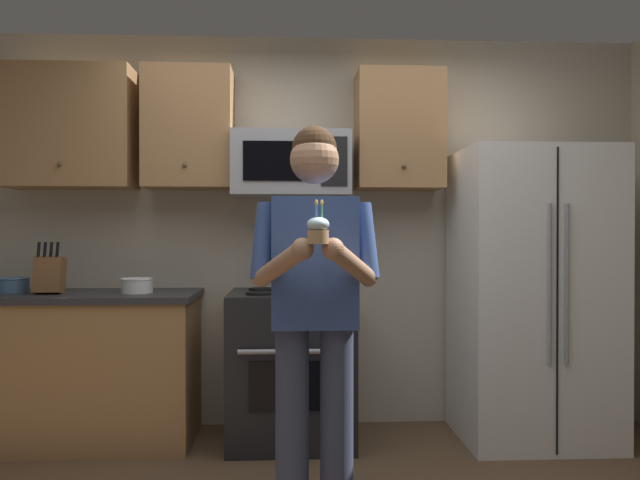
% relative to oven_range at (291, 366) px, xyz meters
% --- Properties ---
extents(wall_back, '(4.40, 0.10, 2.60)m').
position_rel_oven_range_xyz_m(wall_back, '(0.15, 0.39, 0.84)').
color(wall_back, '#B7AD99').
rests_on(wall_back, ground).
extents(oven_range, '(0.76, 0.70, 0.93)m').
position_rel_oven_range_xyz_m(oven_range, '(0.00, 0.00, 0.00)').
color(oven_range, black).
rests_on(oven_range, ground).
extents(microwave, '(0.74, 0.41, 0.40)m').
position_rel_oven_range_xyz_m(microwave, '(0.00, 0.12, 1.26)').
color(microwave, '#9EA0A5').
extents(refrigerator, '(0.90, 0.75, 1.80)m').
position_rel_oven_range_xyz_m(refrigerator, '(1.50, -0.04, 0.44)').
color(refrigerator, white).
rests_on(refrigerator, ground).
extents(cabinet_row_upper, '(2.78, 0.36, 0.76)m').
position_rel_oven_range_xyz_m(cabinet_row_upper, '(-0.57, 0.17, 1.49)').
color(cabinet_row_upper, '#9E7247').
extents(counter_left, '(1.44, 0.66, 0.92)m').
position_rel_oven_range_xyz_m(counter_left, '(-1.30, 0.02, 0.00)').
color(counter_left, '#9E7247').
rests_on(counter_left, ground).
extents(knife_block, '(0.16, 0.15, 0.32)m').
position_rel_oven_range_xyz_m(knife_block, '(-1.45, -0.03, 0.57)').
color(knife_block, brown).
rests_on(knife_block, counter_left).
extents(bowl_large_white, '(0.20, 0.20, 0.09)m').
position_rel_oven_range_xyz_m(bowl_large_white, '(-0.94, -0.01, 0.51)').
color(bowl_large_white, white).
rests_on(bowl_large_white, counter_left).
extents(bowl_small_colored, '(0.20, 0.20, 0.09)m').
position_rel_oven_range_xyz_m(bowl_small_colored, '(-1.71, 0.07, 0.51)').
color(bowl_small_colored, '#4C7299').
rests_on(bowl_small_colored, counter_left).
extents(person, '(0.60, 0.48, 1.76)m').
position_rel_oven_range_xyz_m(person, '(0.10, -1.06, 0.53)').
color(person, '#383F59').
rests_on(person, ground).
extents(cupcake, '(0.09, 0.09, 0.17)m').
position_rel_oven_range_xyz_m(cupcake, '(0.10, -1.38, 0.83)').
color(cupcake, '#A87F56').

